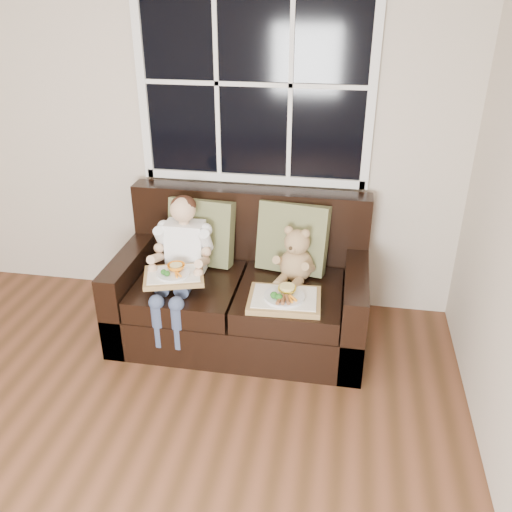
% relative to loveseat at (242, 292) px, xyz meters
% --- Properties ---
extents(window_back, '(1.62, 0.04, 1.37)m').
position_rel_loveseat_xyz_m(window_back, '(0.00, 0.46, 1.34)').
color(window_back, black).
rests_on(window_back, room_walls).
extents(loveseat, '(1.70, 0.92, 0.96)m').
position_rel_loveseat_xyz_m(loveseat, '(0.00, 0.00, 0.00)').
color(loveseat, black).
rests_on(loveseat, ground).
extents(pillow_left, '(0.48, 0.26, 0.48)m').
position_rel_loveseat_xyz_m(pillow_left, '(-0.32, 0.15, 0.37)').
color(pillow_left, olive).
rests_on(pillow_left, loveseat).
extents(pillow_right, '(0.51, 0.29, 0.49)m').
position_rel_loveseat_xyz_m(pillow_right, '(0.33, 0.15, 0.38)').
color(pillow_right, olive).
rests_on(pillow_right, loveseat).
extents(child, '(0.38, 0.59, 0.86)m').
position_rel_loveseat_xyz_m(child, '(-0.39, -0.12, 0.33)').
color(child, white).
rests_on(child, loveseat).
extents(teddy_bear, '(0.27, 0.33, 0.40)m').
position_rel_loveseat_xyz_m(teddy_bear, '(0.37, -0.00, 0.30)').
color(teddy_bear, tan).
rests_on(teddy_bear, loveseat).
extents(tray_left, '(0.45, 0.39, 0.09)m').
position_rel_loveseat_xyz_m(tray_left, '(-0.39, -0.29, 0.26)').
color(tray_left, olive).
rests_on(tray_left, child).
extents(tray_right, '(0.47, 0.37, 0.10)m').
position_rel_loveseat_xyz_m(tray_right, '(0.33, -0.31, 0.17)').
color(tray_right, olive).
rests_on(tray_right, loveseat).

